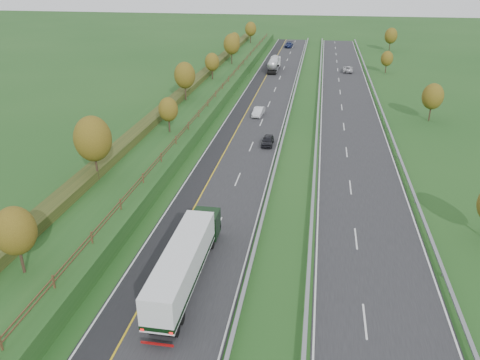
% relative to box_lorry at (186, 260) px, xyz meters
% --- Properties ---
extents(ground, '(400.00, 400.00, 0.00)m').
position_rel_box_lorry_xyz_m(ground, '(7.40, 41.64, -2.33)').
color(ground, '#1D4719').
rests_on(ground, ground).
extents(near_carriageway, '(10.50, 200.00, 0.04)m').
position_rel_box_lorry_xyz_m(near_carriageway, '(-0.60, 46.64, -2.31)').
color(near_carriageway, black).
rests_on(near_carriageway, ground).
extents(far_carriageway, '(10.50, 200.00, 0.04)m').
position_rel_box_lorry_xyz_m(far_carriageway, '(15.90, 46.64, -2.31)').
color(far_carriageway, black).
rests_on(far_carriageway, ground).
extents(hard_shoulder, '(3.00, 200.00, 0.04)m').
position_rel_box_lorry_xyz_m(hard_shoulder, '(-4.35, 46.64, -2.31)').
color(hard_shoulder, black).
rests_on(hard_shoulder, ground).
extents(lane_markings, '(26.75, 200.00, 0.01)m').
position_rel_box_lorry_xyz_m(lane_markings, '(5.80, 46.52, -2.28)').
color(lane_markings, silver).
rests_on(lane_markings, near_carriageway).
extents(embankment_left, '(12.00, 200.00, 2.00)m').
position_rel_box_lorry_xyz_m(embankment_left, '(-13.60, 46.64, -1.33)').
color(embankment_left, '#1D4719').
rests_on(embankment_left, ground).
extents(hedge_left, '(2.20, 180.00, 1.10)m').
position_rel_box_lorry_xyz_m(hedge_left, '(-15.60, 46.64, 0.22)').
color(hedge_left, '#283515').
rests_on(hedge_left, embankment_left).
extents(fence_left, '(0.12, 189.06, 1.20)m').
position_rel_box_lorry_xyz_m(fence_left, '(-9.10, 46.23, 0.40)').
color(fence_left, '#422B19').
rests_on(fence_left, embankment_left).
extents(median_barrier_near, '(0.32, 200.00, 0.71)m').
position_rel_box_lorry_xyz_m(median_barrier_near, '(5.10, 46.64, -1.72)').
color(median_barrier_near, gray).
rests_on(median_barrier_near, ground).
extents(median_barrier_far, '(0.32, 200.00, 0.71)m').
position_rel_box_lorry_xyz_m(median_barrier_far, '(10.20, 46.64, -1.72)').
color(median_barrier_far, gray).
rests_on(median_barrier_far, ground).
extents(outer_barrier_far, '(0.32, 200.00, 0.71)m').
position_rel_box_lorry_xyz_m(outer_barrier_far, '(21.70, 46.64, -1.71)').
color(outer_barrier_far, gray).
rests_on(outer_barrier_far, ground).
extents(trees_left, '(6.64, 164.30, 7.66)m').
position_rel_box_lorry_xyz_m(trees_left, '(-13.24, 43.27, 4.04)').
color(trees_left, '#2D2116').
rests_on(trees_left, embankment_left).
extents(trees_far, '(8.45, 118.60, 7.12)m').
position_rel_box_lorry_xyz_m(trees_far, '(29.20, 75.85, 1.92)').
color(trees_far, '#2D2116').
rests_on(trees_far, ground).
extents(box_lorry, '(2.58, 16.28, 4.06)m').
position_rel_box_lorry_xyz_m(box_lorry, '(0.00, 0.00, 0.00)').
color(box_lorry, black).
rests_on(box_lorry, near_carriageway).
extents(road_tanker, '(2.40, 11.22, 3.46)m').
position_rel_box_lorry_xyz_m(road_tanker, '(-1.68, 89.77, -0.47)').
color(road_tanker, silver).
rests_on(road_tanker, near_carriageway).
extents(car_dark_near, '(1.67, 4.13, 1.41)m').
position_rel_box_lorry_xyz_m(car_dark_near, '(2.98, 34.67, -1.59)').
color(car_dark_near, black).
rests_on(car_dark_near, near_carriageway).
extents(car_silver_mid, '(1.97, 4.68, 1.50)m').
position_rel_box_lorry_xyz_m(car_silver_mid, '(-0.37, 49.54, -1.54)').
color(car_silver_mid, silver).
rests_on(car_silver_mid, near_carriageway).
extents(car_small_far, '(2.86, 5.76, 1.61)m').
position_rel_box_lorry_xyz_m(car_small_far, '(-0.61, 128.51, -1.49)').
color(car_small_far, '#172048').
rests_on(car_small_far, near_carriageway).
extents(car_oncoming, '(2.68, 5.33, 1.45)m').
position_rel_box_lorry_xyz_m(car_oncoming, '(17.08, 91.37, -1.57)').
color(car_oncoming, silver).
rests_on(car_oncoming, far_carriageway).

